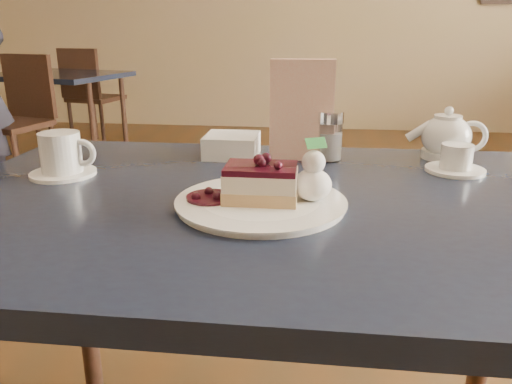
# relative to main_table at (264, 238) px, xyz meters

# --- Properties ---
(main_table) EXTENTS (1.29, 0.86, 0.80)m
(main_table) POSITION_rel_main_table_xyz_m (0.00, 0.00, 0.00)
(main_table) COLOR black
(main_table) RESTS_ON ground
(dessert_plate) EXTENTS (0.30, 0.30, 0.01)m
(dessert_plate) POSITION_rel_main_table_xyz_m (0.00, -0.05, 0.09)
(dessert_plate) COLOR white
(dessert_plate) RESTS_ON main_table
(cheesecake_slice) EXTENTS (0.13, 0.09, 0.06)m
(cheesecake_slice) POSITION_rel_main_table_xyz_m (0.00, -0.05, 0.13)
(cheesecake_slice) COLOR tan
(cheesecake_slice) RESTS_ON dessert_plate
(whipped_cream) EXTENTS (0.07, 0.07, 0.06)m
(whipped_cream) POSITION_rel_main_table_xyz_m (0.09, -0.04, 0.12)
(whipped_cream) COLOR white
(whipped_cream) RESTS_ON dessert_plate
(berry_sauce) EXTENTS (0.09, 0.09, 0.01)m
(berry_sauce) POSITION_rel_main_table_xyz_m (-0.09, -0.06, 0.10)
(berry_sauce) COLOR #330816
(berry_sauce) RESTS_ON dessert_plate
(coffee_set) EXTENTS (0.15, 0.14, 0.09)m
(coffee_set) POSITION_rel_main_table_xyz_m (-0.44, 0.09, 0.13)
(coffee_set) COLOR white
(coffee_set) RESTS_ON main_table
(tea_set) EXTENTS (0.17, 0.24, 0.11)m
(tea_set) POSITION_rel_main_table_xyz_m (0.40, 0.32, 0.13)
(tea_set) COLOR white
(tea_set) RESTS_ON main_table
(menu_card) EXTENTS (0.15, 0.03, 0.24)m
(menu_card) POSITION_rel_main_table_xyz_m (0.06, 0.29, 0.20)
(menu_card) COLOR white
(menu_card) RESTS_ON main_table
(sugar_shaker) EXTENTS (0.06, 0.06, 0.12)m
(sugar_shaker) POSITION_rel_main_table_xyz_m (0.12, 0.29, 0.14)
(sugar_shaker) COLOR white
(sugar_shaker) RESTS_ON main_table
(napkin_stack) EXTENTS (0.13, 0.13, 0.05)m
(napkin_stack) POSITION_rel_main_table_xyz_m (-0.11, 0.30, 0.11)
(napkin_stack) COLOR white
(napkin_stack) RESTS_ON main_table
(bg_table_far_left) EXTENTS (1.15, 1.82, 1.21)m
(bg_table_far_left) POSITION_rel_main_table_xyz_m (-2.04, 3.05, -0.65)
(bg_table_far_left) COLOR black
(bg_table_far_left) RESTS_ON ground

